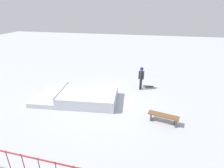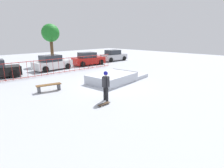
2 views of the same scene
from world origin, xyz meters
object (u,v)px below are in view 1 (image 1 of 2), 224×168
(skate_ramp, at_px, (81,97))
(park_bench, at_px, (163,117))
(skater, at_px, (141,76))
(skateboard, at_px, (148,86))

(skate_ramp, bearing_deg, park_bench, 160.32)
(skater, height_order, skateboard, skater)
(skater, bearing_deg, park_bench, -63.71)
(park_bench, bearing_deg, skate_ramp, -14.47)
(skater, relative_size, skateboard, 2.14)
(skate_ramp, xyz_separation_m, skater, (-3.69, -2.70, 0.69))
(skater, bearing_deg, skateboard, 44.48)
(skateboard, bearing_deg, skate_ramp, -145.11)
(skate_ramp, relative_size, skater, 3.25)
(skater, distance_m, skateboard, 1.18)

